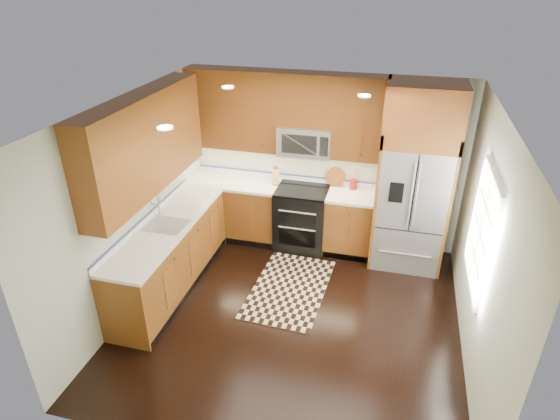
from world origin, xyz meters
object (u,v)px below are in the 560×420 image
(utensil_crock, at_px, (353,182))
(refrigerator, at_px, (414,179))
(knife_block, at_px, (276,176))
(rug, at_px, (290,288))
(range, at_px, (302,218))

(utensil_crock, bearing_deg, refrigerator, -17.71)
(utensil_crock, bearing_deg, knife_block, -175.09)
(rug, bearing_deg, knife_block, 115.24)
(refrigerator, relative_size, knife_block, 9.18)
(rug, distance_m, utensil_crock, 1.83)
(range, distance_m, refrigerator, 1.76)
(range, height_order, rug, range)
(refrigerator, distance_m, knife_block, 2.01)
(range, bearing_deg, rug, -85.38)
(refrigerator, xyz_separation_m, knife_block, (-1.99, 0.17, -0.25))
(knife_block, bearing_deg, rug, -67.24)
(range, height_order, utensil_crock, utensil_crock)
(refrigerator, bearing_deg, utensil_crock, 162.29)
(rug, bearing_deg, refrigerator, 39.52)
(range, distance_m, utensil_crock, 0.95)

